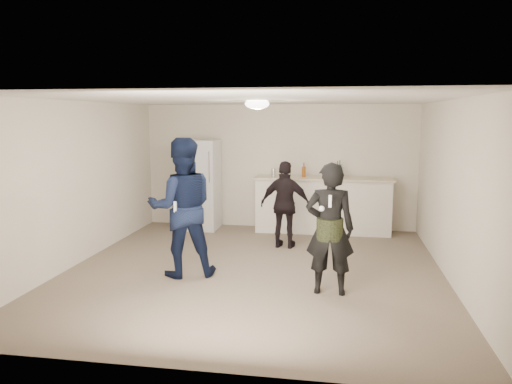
% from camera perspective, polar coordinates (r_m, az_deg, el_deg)
% --- Properties ---
extents(floor, '(6.00, 6.00, 0.00)m').
position_cam_1_polar(floor, '(7.50, -0.26, -8.95)').
color(floor, '#6B5B4C').
rests_on(floor, ground).
extents(ceiling, '(6.00, 6.00, 0.00)m').
position_cam_1_polar(ceiling, '(7.15, -0.27, 10.51)').
color(ceiling, silver).
rests_on(ceiling, wall_back).
extents(wall_back, '(6.00, 0.00, 6.00)m').
position_cam_1_polar(wall_back, '(10.17, 2.61, 2.90)').
color(wall_back, beige).
rests_on(wall_back, floor).
extents(wall_front, '(6.00, 0.00, 6.00)m').
position_cam_1_polar(wall_front, '(4.35, -7.02, -4.98)').
color(wall_front, beige).
rests_on(wall_front, floor).
extents(wall_left, '(0.00, 6.00, 6.00)m').
position_cam_1_polar(wall_left, '(8.15, -19.69, 0.97)').
color(wall_left, beige).
rests_on(wall_left, floor).
extents(wall_right, '(0.00, 6.00, 6.00)m').
position_cam_1_polar(wall_right, '(7.28, 21.58, 0.00)').
color(wall_right, beige).
rests_on(wall_right, floor).
extents(counter, '(2.60, 0.56, 1.05)m').
position_cam_1_polar(counter, '(9.88, 7.64, -1.59)').
color(counter, silver).
rests_on(counter, floor).
extents(counter_top, '(2.68, 0.64, 0.04)m').
position_cam_1_polar(counter_top, '(9.79, 7.70, 1.55)').
color(counter_top, beige).
rests_on(counter_top, counter).
extents(fridge, '(0.70, 0.70, 1.80)m').
position_cam_1_polar(fridge, '(10.12, -6.35, 0.84)').
color(fridge, silver).
rests_on(fridge, floor).
extents(fridge_handle, '(0.02, 0.02, 0.60)m').
position_cam_1_polar(fridge_handle, '(9.65, -5.39, 2.86)').
color(fridge_handle, '#B9B9BD').
rests_on(fridge_handle, fridge).
extents(ceiling_dome, '(0.36, 0.36, 0.16)m').
position_cam_1_polar(ceiling_dome, '(7.45, 0.13, 10.05)').
color(ceiling_dome, white).
rests_on(ceiling_dome, ceiling).
extents(shaker, '(0.08, 0.08, 0.17)m').
position_cam_1_polar(shaker, '(9.72, 1.99, 2.20)').
color(shaker, '#ADAEB2').
rests_on(shaker, counter_top).
extents(man, '(1.16, 1.04, 1.98)m').
position_cam_1_polar(man, '(7.14, -8.47, -1.76)').
color(man, '#101E45').
rests_on(man, floor).
extents(woman, '(0.62, 0.41, 1.70)m').
position_cam_1_polar(woman, '(6.43, 8.43, -4.18)').
color(woman, black).
rests_on(woman, floor).
extents(camo_shorts, '(0.34, 0.34, 0.28)m').
position_cam_1_polar(camo_shorts, '(6.43, 8.43, -4.19)').
color(camo_shorts, '#293417').
rests_on(camo_shorts, woman).
extents(spectator, '(0.93, 0.49, 1.51)m').
position_cam_1_polar(spectator, '(8.63, 3.39, -1.46)').
color(spectator, black).
rests_on(spectator, floor).
extents(remote_man, '(0.04, 0.04, 0.15)m').
position_cam_1_polar(remote_man, '(6.87, -9.20, -1.67)').
color(remote_man, silver).
rests_on(remote_man, man).
extents(nunchuk_man, '(0.07, 0.07, 0.07)m').
position_cam_1_polar(nunchuk_man, '(6.87, -8.16, -2.24)').
color(nunchuk_man, white).
rests_on(nunchuk_man, man).
extents(remote_woman, '(0.04, 0.04, 0.15)m').
position_cam_1_polar(remote_woman, '(6.11, 8.46, -1.05)').
color(remote_woman, white).
rests_on(remote_woman, woman).
extents(nunchuk_woman, '(0.07, 0.07, 0.07)m').
position_cam_1_polar(nunchuk_woman, '(6.16, 7.52, -1.89)').
color(nunchuk_woman, white).
rests_on(nunchuk_woman, woman).
extents(bottle_cluster, '(0.81, 0.35, 0.27)m').
position_cam_1_polar(bottle_cluster, '(9.81, 8.40, 2.32)').
color(bottle_cluster, brown).
rests_on(bottle_cluster, counter_top).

